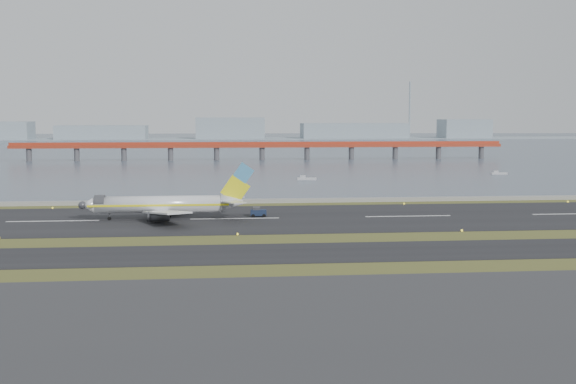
# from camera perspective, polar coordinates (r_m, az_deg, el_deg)

# --- Properties ---
(ground) EXTENTS (1000.00, 1000.00, 0.00)m
(ground) POSITION_cam_1_polar(r_m,az_deg,el_deg) (133.61, -3.91, -3.95)
(ground) COLOR #3C4B1B
(ground) RESTS_ON ground
(apron_strip) EXTENTS (1000.00, 50.00, 0.10)m
(apron_strip) POSITION_cam_1_polar(r_m,az_deg,el_deg) (80.02, -2.68, -10.71)
(apron_strip) COLOR #313234
(apron_strip) RESTS_ON ground
(taxiway_strip) EXTENTS (1000.00, 18.00, 0.10)m
(taxiway_strip) POSITION_cam_1_polar(r_m,az_deg,el_deg) (121.81, -3.73, -4.90)
(taxiway_strip) COLOR black
(taxiway_strip) RESTS_ON ground
(runway_strip) EXTENTS (1000.00, 45.00, 0.10)m
(runway_strip) POSITION_cam_1_polar(r_m,az_deg,el_deg) (163.23, -4.23, -2.12)
(runway_strip) COLOR black
(runway_strip) RESTS_ON ground
(seawall) EXTENTS (1000.00, 2.50, 1.00)m
(seawall) POSITION_cam_1_polar(r_m,az_deg,el_deg) (192.91, -4.46, -0.74)
(seawall) COLOR gray
(seawall) RESTS_ON ground
(bay_water) EXTENTS (1400.00, 800.00, 1.30)m
(bay_water) POSITION_cam_1_polar(r_m,az_deg,el_deg) (592.01, -5.28, 3.73)
(bay_water) COLOR #414E5D
(bay_water) RESTS_ON ground
(red_pier) EXTENTS (260.00, 5.00, 10.20)m
(red_pier) POSITION_cam_1_polar(r_m,az_deg,el_deg) (382.62, -2.07, 3.62)
(red_pier) COLOR #A3321C
(red_pier) RESTS_ON ground
(far_shoreline) EXTENTS (1400.00, 80.00, 60.50)m
(far_shoreline) POSITION_cam_1_polar(r_m,az_deg,el_deg) (751.95, -4.32, 4.68)
(far_shoreline) COLOR #8998A2
(far_shoreline) RESTS_ON ground
(airliner) EXTENTS (38.52, 32.89, 12.80)m
(airliner) POSITION_cam_1_polar(r_m,az_deg,el_deg) (163.45, -9.62, -0.98)
(airliner) COLOR silver
(airliner) RESTS_ON ground
(pushback_tug) EXTENTS (3.66, 2.21, 2.32)m
(pushback_tug) POSITION_cam_1_polar(r_m,az_deg,el_deg) (166.08, -2.38, -1.60)
(pushback_tug) COLOR #142038
(pushback_tug) RESTS_ON ground
(workboat_near) EXTENTS (7.09, 3.14, 1.66)m
(workboat_near) POSITION_cam_1_polar(r_m,az_deg,el_deg) (262.66, 1.45, 1.07)
(workboat_near) COLOR #B9B9BE
(workboat_near) RESTS_ON ground
(workboat_far) EXTENTS (6.44, 2.77, 1.51)m
(workboat_far) POSITION_cam_1_polar(r_m,az_deg,el_deg) (299.72, 16.31, 1.43)
(workboat_far) COLOR #B9B9BE
(workboat_far) RESTS_ON ground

